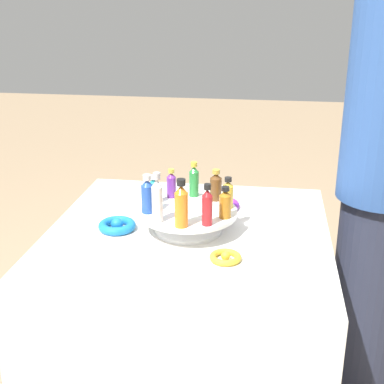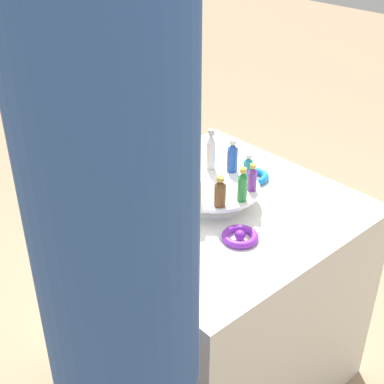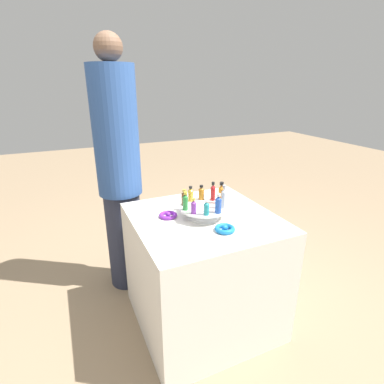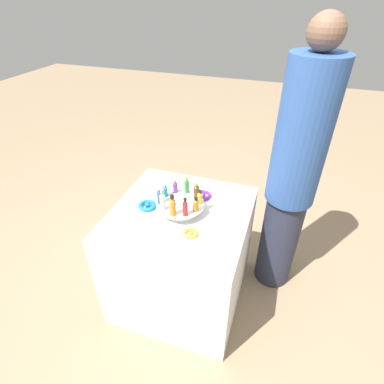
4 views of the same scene
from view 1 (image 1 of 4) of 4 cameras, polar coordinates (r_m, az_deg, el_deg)
party_table at (r=1.74m, az=-0.38°, el=-15.30°), size 0.81×0.81×0.74m
display_stand at (r=1.54m, az=-0.41°, el=-2.76°), size 0.28×0.28×0.06m
bottle_orange at (r=1.40m, az=-1.23°, el=-1.39°), size 0.04×0.04×0.13m
bottle_red at (r=1.41m, az=1.63°, el=-1.53°), size 0.03×0.03×0.12m
bottle_amber at (r=1.46m, az=3.55°, el=-1.22°), size 0.03×0.03×0.09m
bottle_gold at (r=1.53m, az=3.84°, el=-0.21°), size 0.03×0.03×0.09m
bottle_brown at (r=1.59m, az=2.56°, el=0.64°), size 0.04×0.04×0.10m
bottle_green at (r=1.62m, az=0.28°, el=1.23°), size 0.03×0.03×0.11m
bottle_purple at (r=1.61m, az=-2.22°, el=0.82°), size 0.03×0.03×0.09m
bottle_teal at (r=1.57m, az=-4.14°, el=0.17°), size 0.03×0.03×0.09m
bottle_blue at (r=1.50m, az=-4.78°, el=-0.35°), size 0.03×0.03×0.11m
bottle_clear at (r=1.43m, az=-3.73°, el=-0.79°), size 0.03×0.03×0.14m
ribbon_bow_blue at (r=1.57m, az=-8.00°, el=-3.54°), size 0.11×0.11×0.04m
ribbon_bow_gold at (r=1.39m, az=3.59°, el=-6.95°), size 0.08×0.08×0.02m
ribbon_bow_purple at (r=1.71m, az=3.30°, el=-1.33°), size 0.11×0.11×0.03m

